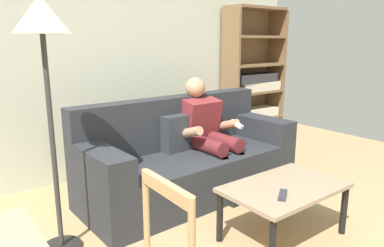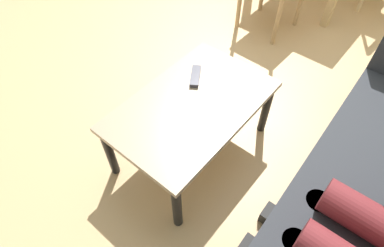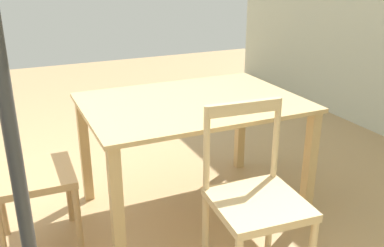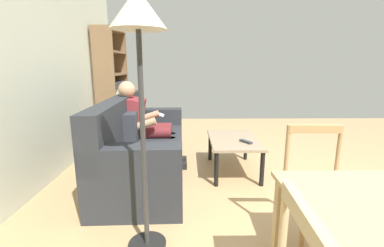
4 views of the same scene
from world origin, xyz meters
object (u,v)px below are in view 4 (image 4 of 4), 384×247
Objects in this scene: person_lounging at (144,124)px; tv_remote at (246,142)px; couch at (141,147)px; bookshelf at (112,96)px; floor_lamp at (139,36)px; dining_chair_facing_couch at (319,192)px; coffee_table at (233,143)px.

tv_remote is (-0.35, -1.25, -0.14)m from person_lounging.
bookshelf is at bearing 24.84° from couch.
person_lounging is 1.87m from floor_lamp.
floor_lamp reaches higher than dining_chair_facing_couch.
person_lounging is 1.17m from coffee_table.
bookshelf is 3.40m from floor_lamp.
dining_chair_facing_couch is (-3.17, -2.32, -0.32)m from bookshelf.
floor_lamp is at bearing 148.52° from coffee_table.
dining_chair_facing_couch is at bearing -137.75° from person_lounging.
couch reaches higher than coffee_table.
person_lounging is 0.58× the size of bookshelf.
couch reaches higher than tv_remote.
couch is at bearing -155.16° from bookshelf.
tv_remote is 0.09× the size of bookshelf.
coffee_table is at bearing -86.52° from couch.
couch is 1.26m from tv_remote.
bookshelf is at bearing 36.21° from dining_chair_facing_couch.
floor_lamp is at bearing -168.77° from couch.
coffee_table is 1.50m from dining_chair_facing_couch.
person_lounging reaches higher than dining_chair_facing_couch.
coffee_table is 0.48× the size of bookshelf.
dining_chair_facing_couch is 1.62m from floor_lamp.
floor_lamp is (-1.61, -0.26, 0.92)m from person_lounging.
coffee_table is 0.22m from tv_remote.
bookshelf is 1.10× the size of floor_lamp.
bookshelf is (1.88, 2.08, 0.33)m from tv_remote.
person_lounging is at bearing -151.50° from bookshelf.
coffee_table is at bearing 13.77° from dining_chair_facing_couch.
couch is at bearing -38.25° from tv_remote.
dining_chair_facing_couch is at bearing -143.79° from bookshelf.
dining_chair_facing_couch is (-1.46, -0.36, 0.08)m from coffee_table.
floor_lamp is at bearing -160.77° from bookshelf.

